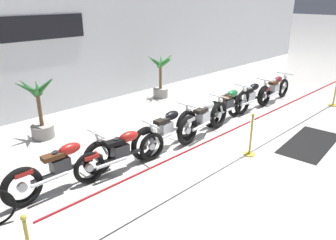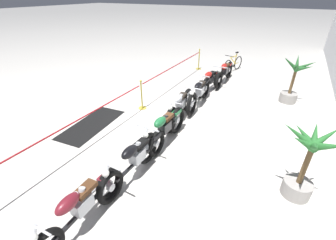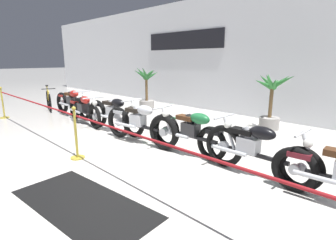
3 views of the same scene
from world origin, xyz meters
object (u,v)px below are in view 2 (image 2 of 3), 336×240
object	(u,v)px
motorcycle_green_4	(164,130)
potted_palm_right_of_row	(305,164)
potted_palm_left_of_row	(292,83)
stanchion_far_left	(162,77)
motorcycle_red_1	(209,81)
motorcycle_black_2	(199,93)
motorcycle_red_0	(224,73)
stanchion_mid_left	(142,99)
motorcycle_black_5	(136,159)
motorcycle_silver_3	(180,107)
bicycle	(233,64)
motorcycle_maroon_6	(80,209)
floor_banner	(92,124)

from	to	relation	value
motorcycle_green_4	potted_palm_right_of_row	world-z (taller)	potted_palm_right_of_row
potted_palm_left_of_row	stanchion_far_left	size ratio (longest dim) A/B	0.16
motorcycle_red_1	motorcycle_green_4	xyz separation A→B (m)	(4.13, 0.22, 0.03)
motorcycle_black_2	potted_palm_left_of_row	distance (m)	3.40
motorcycle_red_0	stanchion_mid_left	size ratio (longest dim) A/B	2.26
motorcycle_black_2	motorcycle_black_5	bearing A→B (deg)	1.64
motorcycle_silver_3	motorcycle_black_5	size ratio (longest dim) A/B	0.97
motorcycle_black_5	bicycle	bearing A→B (deg)	-179.41
potted_palm_left_of_row	stanchion_mid_left	world-z (taller)	potted_palm_left_of_row
motorcycle_red_1	motorcycle_silver_3	size ratio (longest dim) A/B	0.99
motorcycle_red_0	stanchion_mid_left	world-z (taller)	stanchion_mid_left
motorcycle_black_2	motorcycle_green_4	xyz separation A→B (m)	(2.67, 0.09, -0.00)
potted_palm_left_of_row	stanchion_far_left	xyz separation A→B (m)	(1.64, -4.45, 0.02)
potted_palm_left_of_row	motorcycle_red_1	bearing A→B (deg)	-81.08
motorcycle_green_4	stanchion_far_left	distance (m)	3.43
motorcycle_red_1	motorcycle_maroon_6	bearing A→B (deg)	1.44
stanchion_far_left	motorcycle_black_5	bearing A→B (deg)	22.73
motorcycle_green_4	motorcycle_black_5	world-z (taller)	motorcycle_green_4
motorcycle_red_1	floor_banner	distance (m)	4.86
motorcycle_black_2	motorcycle_green_4	bearing A→B (deg)	1.83
bicycle	stanchion_far_left	distance (m)	4.64
motorcycle_silver_3	motorcycle_green_4	world-z (taller)	motorcycle_silver_3
motorcycle_red_1	bicycle	distance (m)	3.13
motorcycle_red_0	bicycle	distance (m)	1.88
floor_banner	stanchion_mid_left	bearing A→B (deg)	150.05
motorcycle_red_0	motorcycle_black_5	bearing A→B (deg)	0.03
motorcycle_red_0	stanchion_far_left	size ratio (longest dim) A/B	0.23
motorcycle_maroon_6	bicycle	size ratio (longest dim) A/B	1.30
motorcycle_maroon_6	potted_palm_left_of_row	distance (m)	7.85
motorcycle_red_0	potted_palm_right_of_row	bearing A→B (deg)	29.41
motorcycle_maroon_6	motorcycle_silver_3	bearing A→B (deg)	-177.44
motorcycle_silver_3	potted_palm_left_of_row	world-z (taller)	potted_palm_left_of_row
motorcycle_maroon_6	motorcycle_red_0	bearing A→B (deg)	179.54
motorcycle_red_0	floor_banner	distance (m)	6.08
stanchion_mid_left	stanchion_far_left	bearing A→B (deg)	180.00
stanchion_far_left	bicycle	bearing A→B (deg)	158.72
stanchion_far_left	stanchion_mid_left	bearing A→B (deg)	-0.00
motorcycle_silver_3	stanchion_mid_left	distance (m)	1.52
motorcycle_black_2	potted_palm_right_of_row	xyz separation A→B (m)	(2.87, 3.25, 0.31)
motorcycle_black_5	stanchion_mid_left	distance (m)	3.31
motorcycle_green_4	bicycle	xyz separation A→B (m)	(-7.25, -0.06, -0.11)
motorcycle_maroon_6	stanchion_mid_left	size ratio (longest dim) A/B	2.03
potted_palm_right_of_row	floor_banner	size ratio (longest dim) A/B	0.73
stanchion_far_left	stanchion_mid_left	size ratio (longest dim) A/B	10.02
motorcycle_green_4	motorcycle_silver_3	bearing A→B (deg)	-170.83
stanchion_far_left	floor_banner	world-z (taller)	stanchion_far_left
motorcycle_black_5	stanchion_far_left	xyz separation A→B (m)	(-4.21, -1.77, 0.28)
motorcycle_black_5	stanchion_far_left	world-z (taller)	stanchion_far_left
motorcycle_maroon_6	motorcycle_black_5	bearing A→B (deg)	177.35
motorcycle_green_4	stanchion_mid_left	world-z (taller)	stanchion_mid_left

